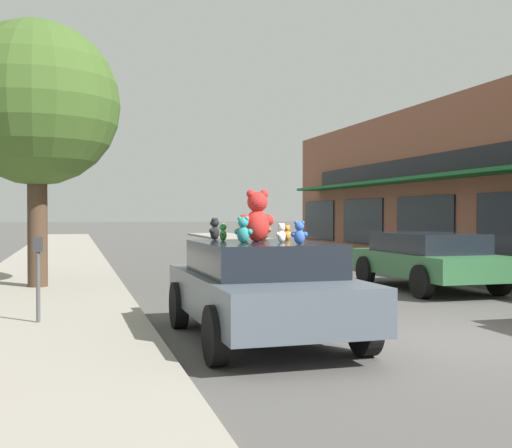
{
  "coord_description": "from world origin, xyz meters",
  "views": [
    {
      "loc": [
        -5.1,
        -7.7,
        1.75
      ],
      "look_at": [
        -2.12,
        2.77,
        1.57
      ],
      "focal_mm": 45.0,
      "sensor_mm": 36.0,
      "label": 1
    }
  ],
  "objects_px": {
    "teddy_bear_orange": "(287,233)",
    "teddy_bear_black": "(215,229)",
    "teddy_bear_green": "(223,232)",
    "teddy_bear_pink": "(256,228)",
    "teddy_bear_giant": "(257,217)",
    "parking_meter": "(38,268)",
    "plush_art_car": "(262,286)",
    "teddy_bear_yellow": "(245,229)",
    "teddy_bear_teal": "(243,230)",
    "teddy_bear_brown": "(264,228)",
    "teddy_bear_blue": "(299,233)",
    "parked_car_far_center": "(428,258)",
    "teddy_bear_white": "(281,233)",
    "street_tree": "(37,105)"
  },
  "relations": [
    {
      "from": "teddy_bear_orange",
      "to": "teddy_bear_black",
      "type": "xyz_separation_m",
      "value": [
        -1.05,
        0.28,
        0.05
      ]
    },
    {
      "from": "teddy_bear_green",
      "to": "teddy_bear_pink",
      "type": "xyz_separation_m",
      "value": [
        0.47,
        -0.08,
        0.06
      ]
    },
    {
      "from": "teddy_bear_giant",
      "to": "parking_meter",
      "type": "distance_m",
      "value": 3.4
    },
    {
      "from": "teddy_bear_green",
      "to": "plush_art_car",
      "type": "bearing_deg",
      "value": 58.8
    },
    {
      "from": "plush_art_car",
      "to": "teddy_bear_yellow",
      "type": "xyz_separation_m",
      "value": [
        -0.14,
        0.38,
        0.79
      ]
    },
    {
      "from": "teddy_bear_green",
      "to": "parking_meter",
      "type": "bearing_deg",
      "value": -88.1
    },
    {
      "from": "teddy_bear_pink",
      "to": "teddy_bear_orange",
      "type": "bearing_deg",
      "value": -157.29
    },
    {
      "from": "teddy_bear_teal",
      "to": "teddy_bear_pink",
      "type": "distance_m",
      "value": 0.73
    },
    {
      "from": "teddy_bear_giant",
      "to": "teddy_bear_brown",
      "type": "height_order",
      "value": "teddy_bear_giant"
    },
    {
      "from": "teddy_bear_green",
      "to": "teddy_bear_blue",
      "type": "distance_m",
      "value": 1.47
    },
    {
      "from": "teddy_bear_green",
      "to": "teddy_bear_teal",
      "type": "bearing_deg",
      "value": 32.45
    },
    {
      "from": "teddy_bear_giant",
      "to": "teddy_bear_teal",
      "type": "height_order",
      "value": "teddy_bear_giant"
    },
    {
      "from": "teddy_bear_giant",
      "to": "teddy_bear_green",
      "type": "distance_m",
      "value": 0.63
    },
    {
      "from": "teddy_bear_pink",
      "to": "teddy_bear_brown",
      "type": "bearing_deg",
      "value": -111.36
    },
    {
      "from": "teddy_bear_black",
      "to": "parked_car_far_center",
      "type": "relative_size",
      "value": 0.08
    },
    {
      "from": "teddy_bear_white",
      "to": "parked_car_far_center",
      "type": "xyz_separation_m",
      "value": [
        5.06,
        4.69,
        -0.75
      ]
    },
    {
      "from": "teddy_bear_brown",
      "to": "teddy_bear_blue",
      "type": "bearing_deg",
      "value": 136.98
    },
    {
      "from": "teddy_bear_yellow",
      "to": "teddy_bear_blue",
      "type": "relative_size",
      "value": 1.23
    },
    {
      "from": "teddy_bear_black",
      "to": "teddy_bear_blue",
      "type": "xyz_separation_m",
      "value": [
        0.75,
        -1.64,
        -0.01
      ]
    },
    {
      "from": "teddy_bear_orange",
      "to": "teddy_bear_blue",
      "type": "bearing_deg",
      "value": 55.42
    },
    {
      "from": "teddy_bear_black",
      "to": "street_tree",
      "type": "height_order",
      "value": "street_tree"
    },
    {
      "from": "teddy_bear_yellow",
      "to": "parked_car_far_center",
      "type": "relative_size",
      "value": 0.09
    },
    {
      "from": "teddy_bear_white",
      "to": "teddy_bear_black",
      "type": "relative_size",
      "value": 0.8
    },
    {
      "from": "teddy_bear_green",
      "to": "teddy_bear_black",
      "type": "xyz_separation_m",
      "value": [
        -0.05,
        0.35,
        0.04
      ]
    },
    {
      "from": "teddy_bear_pink",
      "to": "parking_meter",
      "type": "bearing_deg",
      "value": -12.35
    },
    {
      "from": "teddy_bear_orange",
      "to": "parked_car_far_center",
      "type": "bearing_deg",
      "value": -162.62
    },
    {
      "from": "teddy_bear_orange",
      "to": "teddy_bear_blue",
      "type": "distance_m",
      "value": 1.4
    },
    {
      "from": "teddy_bear_orange",
      "to": "teddy_bear_black",
      "type": "relative_size",
      "value": 0.67
    },
    {
      "from": "teddy_bear_yellow",
      "to": "teddy_bear_green",
      "type": "height_order",
      "value": "teddy_bear_yellow"
    },
    {
      "from": "street_tree",
      "to": "teddy_bear_orange",
      "type": "bearing_deg",
      "value": -56.8
    },
    {
      "from": "teddy_bear_giant",
      "to": "teddy_bear_green",
      "type": "xyz_separation_m",
      "value": [
        -0.39,
        0.44,
        -0.23
      ]
    },
    {
      "from": "teddy_bear_yellow",
      "to": "teddy_bear_green",
      "type": "relative_size",
      "value": 1.44
    },
    {
      "from": "street_tree",
      "to": "teddy_bear_white",
      "type": "bearing_deg",
      "value": -62.21
    },
    {
      "from": "teddy_bear_orange",
      "to": "teddy_bear_yellow",
      "type": "relative_size",
      "value": 0.6
    },
    {
      "from": "teddy_bear_black",
      "to": "teddy_bear_blue",
      "type": "height_order",
      "value": "teddy_bear_black"
    },
    {
      "from": "street_tree",
      "to": "parking_meter",
      "type": "distance_m",
      "value": 5.9
    },
    {
      "from": "teddy_bear_orange",
      "to": "teddy_bear_brown",
      "type": "distance_m",
      "value": 0.44
    },
    {
      "from": "teddy_bear_yellow",
      "to": "teddy_bear_teal",
      "type": "distance_m",
      "value": 0.54
    },
    {
      "from": "teddy_bear_yellow",
      "to": "teddy_bear_teal",
      "type": "height_order",
      "value": "teddy_bear_yellow"
    },
    {
      "from": "teddy_bear_giant",
      "to": "teddy_bear_brown",
      "type": "distance_m",
      "value": 0.96
    },
    {
      "from": "parked_car_far_center",
      "to": "teddy_bear_white",
      "type": "bearing_deg",
      "value": -137.18
    },
    {
      "from": "plush_art_car",
      "to": "parked_car_far_center",
      "type": "distance_m",
      "value": 6.99
    },
    {
      "from": "teddy_bear_yellow",
      "to": "teddy_bear_white",
      "type": "xyz_separation_m",
      "value": [
        0.39,
        -0.5,
        -0.05
      ]
    },
    {
      "from": "teddy_bear_yellow",
      "to": "teddy_bear_teal",
      "type": "xyz_separation_m",
      "value": [
        -0.16,
        -0.52,
        -0.01
      ]
    },
    {
      "from": "teddy_bear_white",
      "to": "teddy_bear_pink",
      "type": "xyz_separation_m",
      "value": [
        -0.19,
        0.62,
        0.06
      ]
    },
    {
      "from": "teddy_bear_green",
      "to": "parking_meter",
      "type": "distance_m",
      "value": 2.83
    },
    {
      "from": "street_tree",
      "to": "parking_meter",
      "type": "xyz_separation_m",
      "value": [
        0.26,
        -4.94,
        -3.22
      ]
    },
    {
      "from": "teddy_bear_teal",
      "to": "teddy_bear_blue",
      "type": "xyz_separation_m",
      "value": [
        0.59,
        -0.58,
        -0.03
      ]
    },
    {
      "from": "teddy_bear_pink",
      "to": "teddy_bear_blue",
      "type": "xyz_separation_m",
      "value": [
        0.23,
        -1.22,
        -0.04
      ]
    },
    {
      "from": "teddy_bear_green",
      "to": "teddy_bear_teal",
      "type": "height_order",
      "value": "teddy_bear_teal"
    }
  ]
}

